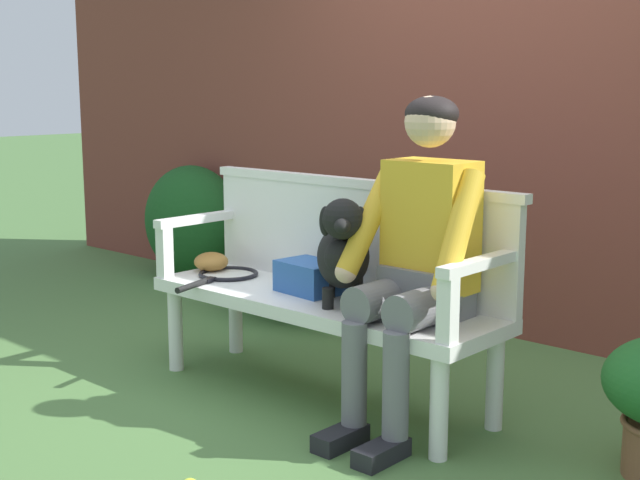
% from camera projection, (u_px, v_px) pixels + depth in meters
% --- Properties ---
extents(ground_plane, '(40.00, 40.00, 0.00)m').
position_uv_depth(ground_plane, '(320.00, 396.00, 3.87)').
color(ground_plane, '#4C753D').
extents(brick_garden_fence, '(8.00, 0.30, 2.65)m').
position_uv_depth(brick_garden_fence, '(508.00, 94.00, 4.76)').
color(brick_garden_fence, brown).
rests_on(brick_garden_fence, ground).
extents(hedge_bush_mid_right, '(1.12, 1.12, 0.79)m').
position_uv_depth(hedge_bush_mid_right, '(319.00, 247.00, 5.31)').
color(hedge_bush_mid_right, '#337538').
rests_on(hedge_bush_mid_right, ground).
extents(hedge_bush_mid_left, '(0.83, 0.58, 0.81)m').
position_uv_depth(hedge_bush_mid_left, '(193.00, 222.00, 6.20)').
color(hedge_bush_mid_left, '#194C1E').
rests_on(hedge_bush_mid_left, ground).
extents(garden_bench, '(1.70, 0.51, 0.46)m').
position_uv_depth(garden_bench, '(320.00, 310.00, 3.80)').
color(garden_bench, white).
rests_on(garden_bench, ground).
extents(bench_backrest, '(1.74, 0.06, 0.50)m').
position_uv_depth(bench_backrest, '(354.00, 233.00, 3.91)').
color(bench_backrest, white).
rests_on(bench_backrest, garden_bench).
extents(bench_armrest_left_end, '(0.06, 0.51, 0.28)m').
position_uv_depth(bench_armrest_left_end, '(185.00, 233.00, 4.22)').
color(bench_armrest_left_end, white).
rests_on(bench_armrest_left_end, garden_bench).
extents(bench_armrest_right_end, '(0.06, 0.51, 0.28)m').
position_uv_depth(bench_armrest_right_end, '(468.00, 282.00, 3.15)').
color(bench_armrest_right_end, white).
rests_on(bench_armrest_right_end, garden_bench).
extents(person_seated, '(0.56, 0.66, 1.33)m').
position_uv_depth(person_seated, '(418.00, 251.00, 3.38)').
color(person_seated, black).
rests_on(person_seated, ground).
extents(dog_on_bench, '(0.39, 0.43, 0.47)m').
position_uv_depth(dog_on_bench, '(343.00, 251.00, 3.59)').
color(dog_on_bench, black).
rests_on(dog_on_bench, garden_bench).
extents(tennis_racket, '(0.36, 0.58, 0.03)m').
position_uv_depth(tennis_racket, '(225.00, 275.00, 4.17)').
color(tennis_racket, black).
rests_on(tennis_racket, garden_bench).
extents(baseball_glove, '(0.28, 0.27, 0.09)m').
position_uv_depth(baseball_glove, '(211.00, 262.00, 4.31)').
color(baseball_glove, '#9E6B2D').
rests_on(baseball_glove, garden_bench).
extents(sports_bag, '(0.30, 0.23, 0.14)m').
position_uv_depth(sports_bag, '(310.00, 277.00, 3.84)').
color(sports_bag, '#2856A3').
rests_on(sports_bag, garden_bench).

